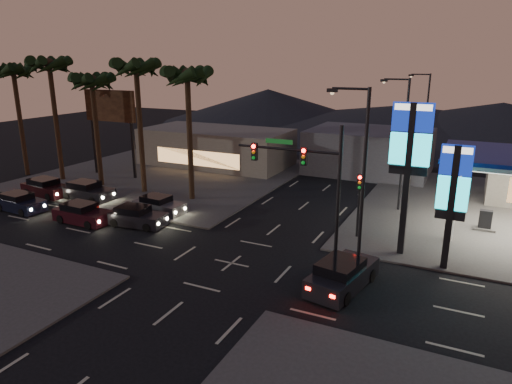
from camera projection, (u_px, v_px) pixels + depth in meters
The scene contains 27 objects.
ground at pixel (232, 263), 26.16m from camera, with size 140.00×140.00×0.00m, color black.
corner_lot_nw at pixel (170, 174), 46.69m from camera, with size 24.00×24.00×0.12m, color #47443F.
pylon_sign_tall at pixel (410, 149), 25.58m from camera, with size 2.20×0.35×9.00m.
pylon_sign_short at pixel (453, 189), 24.14m from camera, with size 1.60×0.35×7.00m.
traffic_signal_mast at pixel (308, 174), 24.85m from camera, with size 6.10×0.39×8.00m.
pedestal_signal at pixel (359, 195), 29.08m from camera, with size 0.32×0.39×4.30m.
streetlight_near at pixel (360, 175), 22.59m from camera, with size 2.14×0.25×10.00m.
streetlight_mid at pixel (402, 137), 33.83m from camera, with size 2.14×0.25×10.00m.
streetlight_far at pixel (424, 117), 45.93m from camera, with size 2.14×0.25×10.00m.
palm_a at pixel (188, 84), 35.54m from camera, with size 4.41×4.41×10.86m.
palm_b at pixel (136, 76), 37.49m from camera, with size 4.41×4.41×11.46m.
palm_c at pixel (92, 88), 39.89m from camera, with size 4.41×4.41×10.26m.
palm_d at pixel (50, 73), 41.64m from camera, with size 4.41×4.41×11.66m.
palm_e at pixel (14, 78), 43.89m from camera, with size 4.41×4.41×11.06m.
billboard at pixel (110, 113), 44.25m from camera, with size 6.00×0.30×8.50m.
building_far_west at pixel (217, 147), 50.50m from camera, with size 16.00×8.00×4.00m, color #726B5B.
building_far_mid at pixel (369, 151), 47.18m from camera, with size 12.00×9.00×4.40m, color #4C4C51.
hill_left at pixel (268, 105), 87.69m from camera, with size 40.00×40.00×6.00m, color black.
hill_right at pixel (501, 119), 71.03m from camera, with size 50.00×50.00×5.00m, color black.
hill_center at pixel (402, 117), 77.47m from camera, with size 60.00×60.00×4.00m, color black.
car_lane_a_front at pixel (136, 217), 32.01m from camera, with size 4.41×2.16×1.40m.
car_lane_a_mid at pixel (82, 214), 32.58m from camera, with size 4.44×1.95×1.43m.
car_lane_a_rear at pixel (20, 203), 35.18m from camera, with size 4.37×2.01×1.40m.
car_lane_b_front at pixel (159, 205), 34.59m from camera, with size 4.25×2.00×1.35m.
car_lane_b_mid at pixel (87, 191), 38.00m from camera, with size 4.75×2.07×1.53m.
car_lane_b_rear at pixel (46, 188), 39.09m from camera, with size 4.72×2.27×1.50m.
suv_station at pixel (342, 275), 23.09m from camera, with size 2.82×5.01×1.58m.
Camera 1 is at (11.75, -20.98, 11.17)m, focal length 32.00 mm.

